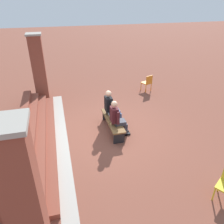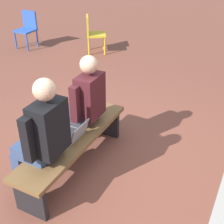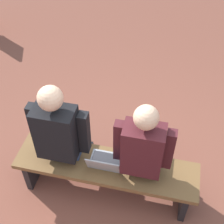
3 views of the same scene
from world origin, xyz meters
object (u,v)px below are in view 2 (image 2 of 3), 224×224
Objects in this scene: laptop at (74,134)px; plastic_chair_mid_courtyard at (27,27)px; bench at (74,144)px; plastic_chair_far_left at (93,32)px; person_student at (83,103)px; person_adult at (42,135)px.

plastic_chair_mid_courtyard is at bearing -133.30° from laptop.
plastic_chair_mid_courtyard reaches higher than bench.
plastic_chair_far_left is (-3.60, -1.84, 0.13)m from bench.
laptop is 4.05m from plastic_chair_far_left.
bench is at bearing 27.08° from plastic_chair_far_left.
bench is 2.14× the size of plastic_chair_far_left.
plastic_chair_far_left is at bearing -152.92° from bench.
person_student is (-0.34, -0.07, 0.36)m from bench.
plastic_chair_mid_courtyard is at bearing -137.61° from person_adult.
person_adult is at bearing -8.93° from bench.
person_student is at bearing 49.27° from plastic_chair_mid_courtyard.
person_student reaches higher than plastic_chair_mid_courtyard.
plastic_chair_far_left reaches higher than bench.
person_adult is (0.44, -0.07, 0.38)m from bench.
person_student is at bearing 28.56° from plastic_chair_far_left.
person_student is 3.72m from plastic_chair_far_left.
bench is at bearing 171.07° from person_adult.
bench is 0.58m from person_adult.
bench is 5.62× the size of laptop.
laptop is 4.72m from plastic_chair_mid_courtyard.
person_adult reaches higher than person_student.
person_adult reaches higher than laptop.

